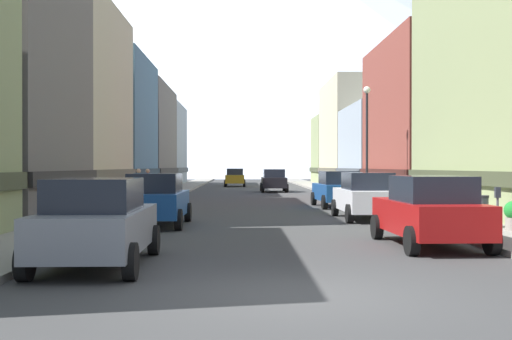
% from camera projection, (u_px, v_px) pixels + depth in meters
% --- Properties ---
extents(ground_plane, '(400.00, 400.00, 0.00)m').
position_uv_depth(ground_plane, '(300.00, 296.00, 9.91)').
color(ground_plane, '#3C3C3C').
extents(sidewalk_left, '(2.50, 100.00, 0.15)m').
position_uv_depth(sidewalk_left, '(166.00, 194.00, 44.77)').
color(sidewalk_left, gray).
rests_on(sidewalk_left, ground).
extents(sidewalk_right, '(2.50, 100.00, 0.15)m').
position_uv_depth(sidewalk_right, '(343.00, 194.00, 45.04)').
color(sidewalk_right, gray).
rests_on(sidewalk_right, ground).
extents(storefront_left_2, '(9.23, 10.41, 10.43)m').
position_uv_depth(storefront_left_2, '(31.00, 108.00, 33.46)').
color(storefront_left_2, beige).
rests_on(storefront_left_2, ground).
extents(storefront_left_3, '(7.75, 10.95, 9.61)m').
position_uv_depth(storefront_left_3, '(94.00, 129.00, 44.70)').
color(storefront_left_3, slate).
rests_on(storefront_left_3, ground).
extents(storefront_left_4, '(6.94, 13.81, 9.24)m').
position_uv_depth(storefront_left_4, '(132.00, 139.00, 57.66)').
color(storefront_left_4, '#66605B').
rests_on(storefront_left_4, ground).
extents(storefront_left_5, '(6.39, 11.89, 8.75)m').
position_uv_depth(storefront_left_5, '(155.00, 146.00, 70.73)').
color(storefront_left_5, '#99A5B2').
rests_on(storefront_left_5, ground).
extents(storefront_right_2, '(9.45, 12.52, 9.54)m').
position_uv_depth(storefront_right_2, '(458.00, 123.00, 38.37)').
color(storefront_right_2, brown).
rests_on(storefront_right_2, ground).
extents(storefront_right_3, '(7.44, 11.07, 6.77)m').
position_uv_depth(storefront_right_3, '(393.00, 150.00, 50.54)').
color(storefront_right_3, '#99A5B2').
rests_on(storefront_right_3, ground).
extents(storefront_right_4, '(8.55, 13.49, 10.34)m').
position_uv_depth(storefront_right_4, '(369.00, 136.00, 63.09)').
color(storefront_right_4, beige).
rests_on(storefront_right_4, ground).
extents(storefront_right_5, '(6.91, 8.16, 7.75)m').
position_uv_depth(storefront_right_5, '(343.00, 151.00, 74.18)').
color(storefront_right_5, '#8C9966').
rests_on(storefront_right_5, ground).
extents(car_left_0, '(2.11, 4.42, 1.78)m').
position_uv_depth(car_left_0, '(97.00, 222.00, 12.80)').
color(car_left_0, slate).
rests_on(car_left_0, ground).
extents(car_left_1, '(2.08, 4.41, 1.78)m').
position_uv_depth(car_left_1, '(156.00, 199.00, 21.60)').
color(car_left_1, '#19478C').
rests_on(car_left_1, ground).
extents(car_right_0, '(2.17, 4.45, 1.78)m').
position_uv_depth(car_right_0, '(429.00, 211.00, 16.00)').
color(car_right_0, '#9E1111').
rests_on(car_right_0, ground).
extents(car_right_1, '(2.10, 4.42, 1.78)m').
position_uv_depth(car_right_1, '(366.00, 196.00, 24.15)').
color(car_right_1, silver).
rests_on(car_right_1, ground).
extents(car_right_2, '(2.23, 4.47, 1.78)m').
position_uv_depth(car_right_2, '(338.00, 189.00, 31.40)').
color(car_right_2, '#19478C').
rests_on(car_right_2, ground).
extents(car_driving_0, '(2.06, 4.40, 1.78)m').
position_uv_depth(car_driving_0, '(235.00, 177.00, 63.81)').
color(car_driving_0, '#B28419').
rests_on(car_driving_0, ground).
extents(car_driving_1, '(2.06, 4.40, 1.78)m').
position_uv_depth(car_driving_1, '(274.00, 180.00, 50.15)').
color(car_driving_1, black).
rests_on(car_driving_1, ground).
extents(parking_meter_near, '(0.14, 0.10, 1.33)m').
position_uv_depth(parking_meter_near, '(498.00, 205.00, 16.61)').
color(parking_meter_near, '#595960').
rests_on(parking_meter_near, sidewalk_right).
extents(trash_bin_right, '(0.59, 0.59, 0.98)m').
position_uv_depth(trash_bin_right, '(479.00, 211.00, 19.54)').
color(trash_bin_right, '#4C5156').
rests_on(trash_bin_right, sidewalk_right).
extents(pedestrian_0, '(0.36, 0.36, 1.74)m').
position_uv_depth(pedestrian_0, '(139.00, 187.00, 33.07)').
color(pedestrian_0, brown).
rests_on(pedestrian_0, sidewalk_left).
extents(pedestrian_1, '(0.36, 0.36, 1.72)m').
position_uv_depth(pedestrian_1, '(148.00, 185.00, 36.29)').
color(pedestrian_1, maroon).
rests_on(pedestrian_1, sidewalk_left).
extents(streetlamp_right, '(0.36, 0.36, 5.86)m').
position_uv_depth(streetlamp_right, '(367.00, 127.00, 31.93)').
color(streetlamp_right, black).
rests_on(streetlamp_right, sidewalk_right).
extents(mountain_backdrop, '(344.30, 344.30, 110.54)m').
position_uv_depth(mountain_backdrop, '(235.00, 40.00, 269.42)').
color(mountain_backdrop, silver).
rests_on(mountain_backdrop, ground).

